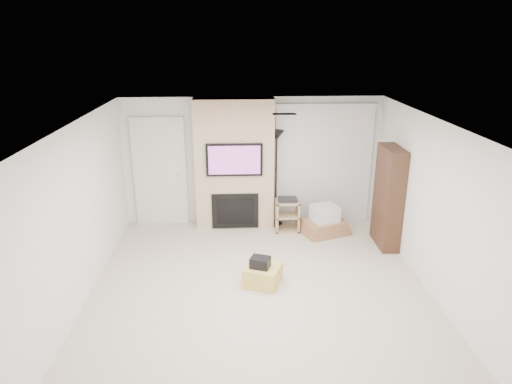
{
  "coord_description": "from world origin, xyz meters",
  "views": [
    {
      "loc": [
        -0.33,
        -5.87,
        3.63
      ],
      "look_at": [
        0.0,
        1.2,
        1.15
      ],
      "focal_mm": 32.0,
      "sensor_mm": 36.0,
      "label": 1
    }
  ],
  "objects_px": {
    "ottoman": "(263,275)",
    "floor_lamp": "(276,152)",
    "box_stack": "(324,223)",
    "bookshelf": "(388,197)",
    "av_stand": "(287,213)"
  },
  "relations": [
    {
      "from": "box_stack",
      "to": "bookshelf",
      "type": "relative_size",
      "value": 0.55
    },
    {
      "from": "ottoman",
      "to": "box_stack",
      "type": "distance_m",
      "value": 2.23
    },
    {
      "from": "ottoman",
      "to": "av_stand",
      "type": "distance_m",
      "value": 2.09
    },
    {
      "from": "av_stand",
      "to": "box_stack",
      "type": "distance_m",
      "value": 0.73
    },
    {
      "from": "ottoman",
      "to": "box_stack",
      "type": "height_order",
      "value": "box_stack"
    },
    {
      "from": "ottoman",
      "to": "av_stand",
      "type": "xyz_separation_m",
      "value": [
        0.59,
        2.0,
        0.2
      ]
    },
    {
      "from": "floor_lamp",
      "to": "bookshelf",
      "type": "relative_size",
      "value": 1.06
    },
    {
      "from": "av_stand",
      "to": "box_stack",
      "type": "height_order",
      "value": "av_stand"
    },
    {
      "from": "floor_lamp",
      "to": "bookshelf",
      "type": "bearing_deg",
      "value": -27.5
    },
    {
      "from": "floor_lamp",
      "to": "av_stand",
      "type": "bearing_deg",
      "value": -53.49
    },
    {
      "from": "ottoman",
      "to": "floor_lamp",
      "type": "height_order",
      "value": "floor_lamp"
    },
    {
      "from": "ottoman",
      "to": "floor_lamp",
      "type": "distance_m",
      "value": 2.67
    },
    {
      "from": "box_stack",
      "to": "floor_lamp",
      "type": "bearing_deg",
      "value": 153.4
    },
    {
      "from": "floor_lamp",
      "to": "av_stand",
      "type": "relative_size",
      "value": 2.89
    },
    {
      "from": "box_stack",
      "to": "bookshelf",
      "type": "bearing_deg",
      "value": -28.3
    }
  ]
}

